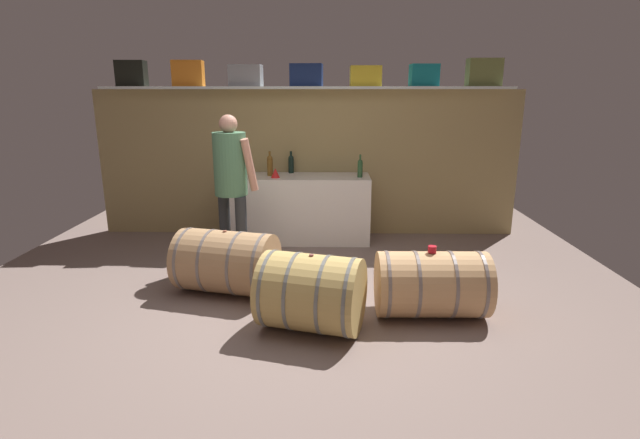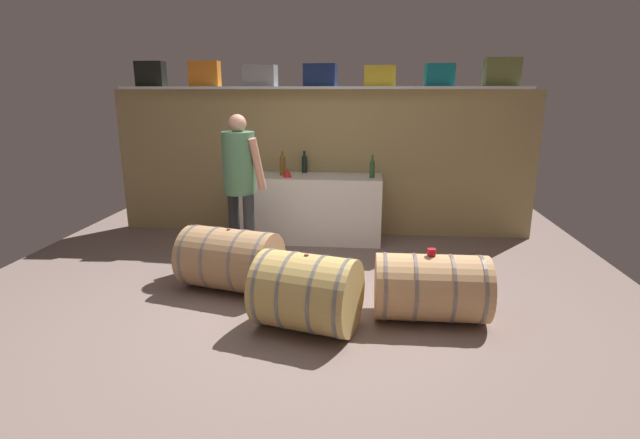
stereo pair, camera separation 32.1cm
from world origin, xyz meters
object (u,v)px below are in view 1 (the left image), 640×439
Objects in this scene: toolcase_grey at (246,76)px; wine_barrel_flank at (226,262)px; toolcase_black at (132,73)px; toolcase_teal at (424,75)px; tasting_cup at (432,249)px; work_cabinet at (299,208)px; wine_bottle_green at (360,168)px; wine_glass at (242,167)px; wine_barrel_near at (432,284)px; toolcase_orange at (188,73)px; wine_barrel_far at (312,293)px; toolcase_yellow at (366,76)px; winemaker_pouring at (231,175)px; wine_bottle_dark at (291,163)px; wine_bottle_amber at (270,165)px; red_funnel at (275,173)px; toolcase_olive at (484,72)px; toolcase_navy at (307,75)px.

wine_barrel_flank is (0.07, -1.93, -1.77)m from toolcase_grey.
toolcase_black reaches higher than toolcase_teal.
tasting_cup is (-0.30, -2.40, -1.48)m from toolcase_teal.
wine_barrel_flank is (-0.59, -1.71, -0.12)m from work_cabinet.
wine_bottle_green reaches higher than wine_glass.
work_cabinet is (-1.57, -0.22, -1.66)m from toolcase_teal.
toolcase_orange is at bearing 137.22° from wine_barrel_near.
wine_bottle_green reaches higher than wine_barrel_far.
toolcase_yellow is at bearing -3.46° from toolcase_black.
wine_barrel_flank is 0.63× the size of winemaker_pouring.
wine_bottle_dark is 0.34m from wine_bottle_amber.
winemaker_pouring is at bearing -114.96° from red_funnel.
wine_glass is at bearing 159.82° from wine_bottle_amber.
toolcase_orange reaches higher than wine_barrel_near.
wine_glass is at bearing -178.99° from toolcase_olive.
wine_barrel_near is at bearing 9.28° from winemaker_pouring.
toolcase_orange is at bearing 137.80° from tasting_cup.
red_funnel is (-2.58, -0.35, -1.21)m from toolcase_olive.
toolcase_teal is 0.21× the size of winemaker_pouring.
toolcase_grey is at bearing 168.34° from wine_bottle_green.
toolcase_orange is 4.02m from wine_barrel_near.
wine_barrel_far is at bearing -67.55° from toolcase_grey.
toolcase_olive reaches higher than wine_bottle_amber.
toolcase_teal is at bearing -0.50° from toolcase_yellow.
toolcase_orange is 1.31× the size of wine_bottle_green.
toolcase_navy reaches higher than wine_barrel_flank.
toolcase_yellow is 1.63m from wine_bottle_amber.
toolcase_olive reaches higher than wine_barrel_flank.
wine_barrel_flank is (-1.43, -1.93, -1.77)m from toolcase_yellow.
toolcase_grey is 3.33m from wine_barrel_far.
toolcase_yellow is at bearing 3.43° from toolcase_navy.
wine_bottle_green is 3.99× the size of tasting_cup.
toolcase_navy reaches higher than red_funnel.
winemaker_pouring is at bearing -153.88° from toolcase_teal.
toolcase_orange is at bearing 126.47° from wine_barrel_flank.
toolcase_grey is at bearing 124.04° from wine_barrel_far.
tasting_cup is at bearing -47.78° from toolcase_grey.
wine_bottle_amber is at bearing -137.50° from wine_bottle_dark.
wine_bottle_amber is (-1.20, -0.21, -1.09)m from toolcase_yellow.
toolcase_grey is 0.76m from toolcase_navy.
wine_barrel_far is 0.56× the size of winemaker_pouring.
wine_barrel_flank is at bearing -71.69° from toolcase_orange.
red_funnel reaches higher than work_cabinet.
toolcase_orange is 0.36× the size of wine_barrel_flank.
tasting_cup is 0.04× the size of winemaker_pouring.
wine_barrel_far is at bearing -83.96° from work_cabinet.
toolcase_grey reaches higher than wine_bottle_dark.
toolcase_yellow reaches higher than wine_bottle_dark.
work_cabinet is at bearing -14.68° from toolcase_grey.
red_funnel is at bearing -163.03° from toolcase_yellow.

